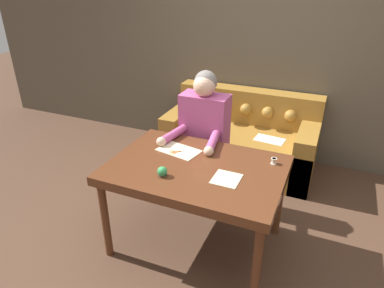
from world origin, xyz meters
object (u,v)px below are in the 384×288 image
(person, at_px, (204,139))
(scissors, at_px, (178,152))
(thread_spool, at_px, (274,161))
(pin_cushion, at_px, (162,172))
(couch, at_px, (241,140))
(dining_table, at_px, (196,174))

(person, relative_size, scissors, 6.72)
(scissors, xyz_separation_m, thread_spool, (0.73, 0.12, 0.02))
(thread_spool, relative_size, pin_cushion, 0.63)
(pin_cushion, bearing_deg, couch, 85.72)
(couch, distance_m, thread_spool, 1.37)
(dining_table, xyz_separation_m, pin_cushion, (-0.16, -0.22, 0.11))
(thread_spool, xyz_separation_m, pin_cushion, (-0.68, -0.48, 0.01))
(person, bearing_deg, couch, 79.85)
(scissors, bearing_deg, person, 86.15)
(person, bearing_deg, dining_table, -73.54)
(scissors, distance_m, thread_spool, 0.74)
(person, height_order, thread_spool, person)
(thread_spool, height_order, pin_cushion, pin_cushion)
(scissors, height_order, pin_cushion, pin_cushion)
(dining_table, xyz_separation_m, thread_spool, (0.52, 0.26, 0.10))
(dining_table, bearing_deg, thread_spool, 26.59)
(couch, xyz_separation_m, person, (-0.14, -0.80, 0.34))
(couch, height_order, scissors, couch)
(couch, bearing_deg, pin_cushion, -94.28)
(person, distance_m, pin_cushion, 0.85)
(couch, xyz_separation_m, thread_spool, (0.56, -1.16, 0.45))
(thread_spool, bearing_deg, scissors, -170.82)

